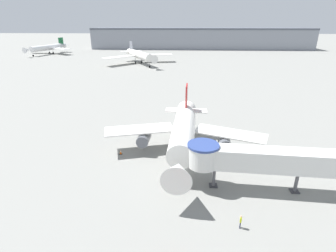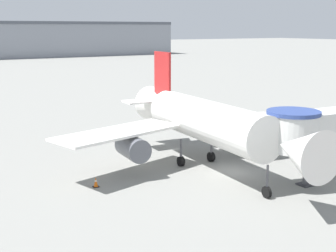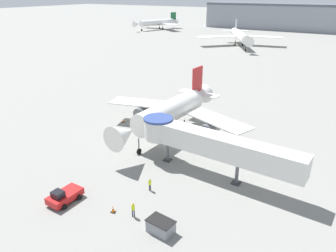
% 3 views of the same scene
% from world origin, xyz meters
% --- Properties ---
extents(ground_plane, '(800.00, 800.00, 0.00)m').
position_xyz_m(ground_plane, '(0.00, 0.00, 0.00)').
color(ground_plane, gray).
extents(main_airplane, '(27.25, 25.35, 10.00)m').
position_xyz_m(main_airplane, '(-1.30, 2.18, 4.23)').
color(main_airplane, white).
rests_on(main_airplane, ground_plane).
extents(traffic_cone_port_wing, '(0.48, 0.48, 0.80)m').
position_xyz_m(traffic_cone_port_wing, '(-11.72, 2.39, 0.38)').
color(traffic_cone_port_wing, black).
rests_on(traffic_cone_port_wing, ground_plane).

